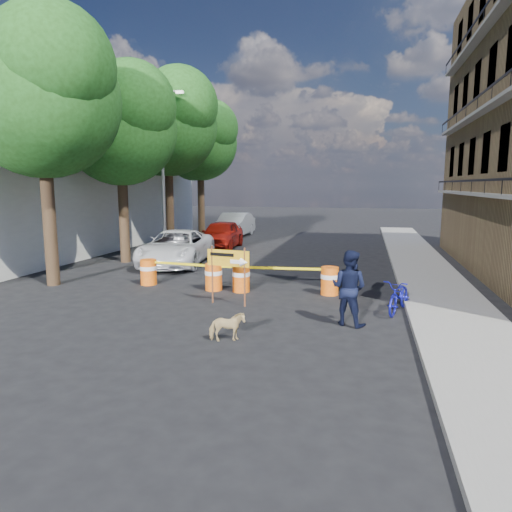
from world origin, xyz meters
The scene contains 19 objects.
ground centered at (0.00, 0.00, 0.00)m, with size 120.00×120.00×0.00m, color black.
sidewalk_east centered at (6.20, 6.00, 0.07)m, with size 2.40×40.00×0.15m, color gray.
white_building centered at (-13.00, 10.00, 3.00)m, with size 8.00×22.00×6.00m, color silver.
tree_near centered at (-6.73, 2.00, 6.36)m, with size 5.46×5.20×9.15m.
tree_mid_a centered at (-6.74, 7.00, 6.01)m, with size 5.25×5.00×8.68m.
tree_mid_b centered at (-6.73, 12.00, 6.71)m, with size 5.67×5.40×9.62m.
tree_far centered at (-6.74, 17.00, 6.22)m, with size 5.04×4.80×8.84m.
streetlamp centered at (-5.93, 9.50, 4.38)m, with size 1.25×0.18×8.00m.
barrel_far_left centered at (-3.56, 2.84, 0.47)m, with size 0.58×0.58×0.90m.
barrel_mid_left centered at (-1.05, 2.56, 0.47)m, with size 0.58×0.58×0.90m.
barrel_mid_right centered at (-0.10, 2.57, 0.47)m, with size 0.58×0.58×0.90m.
barrel_far_right centered at (2.77, 2.83, 0.47)m, with size 0.58×0.58×0.90m.
detour_sign centered at (0.14, 0.84, 1.26)m, with size 1.33×0.38×1.72m.
pedestrian centered at (3.48, -0.28, 0.95)m, with size 0.93×0.72×1.90m, color black.
bicycle centered at (4.80, 1.20, 0.90)m, with size 0.63×0.94×1.80m, color #1517AF.
dog centered at (0.88, -2.18, 0.34)m, with size 0.36×0.80×0.67m, color tan.
suv_white centered at (-4.26, 6.94, 0.75)m, with size 2.49×5.40×1.50m, color silver.
sedan_red centered at (-3.91, 12.25, 0.78)m, with size 1.85×4.59×1.56m, color maroon.
sedan_silver centered at (-4.80, 17.90, 0.81)m, with size 1.72×4.95×1.63m, color silver.
Camera 1 is at (3.82, -11.62, 3.49)m, focal length 32.00 mm.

